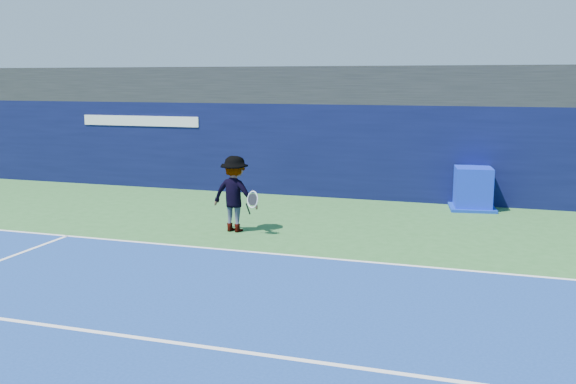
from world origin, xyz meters
name	(u,v)px	position (x,y,z in m)	size (l,w,h in m)	color
ground	(200,296)	(0.00, 0.00, 0.00)	(80.00, 80.00, 0.00)	#2F682E
baseline	(259,253)	(0.00, 3.00, 0.01)	(24.00, 0.10, 0.01)	white
service_line	(142,338)	(0.00, -2.00, 0.01)	(24.00, 0.10, 0.01)	white
stadium_band	(346,85)	(0.00, 11.50, 3.60)	(36.00, 3.00, 1.20)	black
back_wall_assembly	(338,150)	(0.00, 10.50, 1.50)	(36.00, 1.03, 3.00)	#090D34
equipment_cart	(473,190)	(4.33, 9.50, 0.57)	(1.48, 1.48, 1.25)	#0E24C4
tennis_player	(235,194)	(-1.29, 4.78, 0.96)	(1.42, 0.86, 1.91)	white
tennis_ball	(236,201)	(-1.34, 4.95, 0.73)	(0.08, 0.08, 0.08)	#B4DE18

